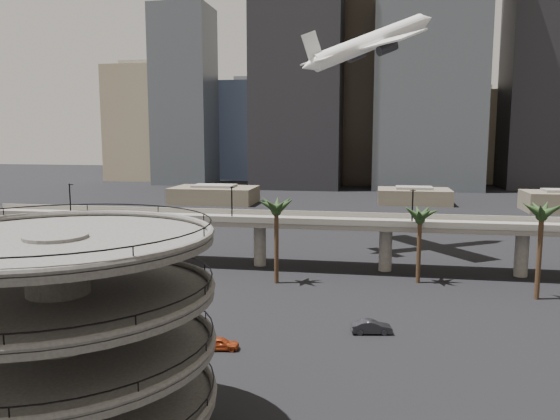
% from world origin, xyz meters
% --- Properties ---
extents(parking_ramp, '(22.20, 22.20, 17.35)m').
position_xyz_m(parking_ramp, '(-13.00, -4.00, 9.84)').
color(parking_ramp, '#484543').
rests_on(parking_ramp, ground).
extents(overpass, '(130.00, 9.30, 14.70)m').
position_xyz_m(overpass, '(0.00, 55.00, 7.34)').
color(overpass, '#67645C').
rests_on(overpass, ground).
extents(palm_trees, '(42.40, 10.40, 14.00)m').
position_xyz_m(palm_trees, '(14.02, 44.65, 11.43)').
color(palm_trees, '#402C1B').
rests_on(palm_trees, ground).
extents(low_buildings, '(135.00, 27.50, 6.80)m').
position_xyz_m(low_buildings, '(6.89, 142.30, 2.86)').
color(low_buildings, brown).
rests_on(low_buildings, ground).
extents(skyline, '(269.00, 86.00, 127.86)m').
position_xyz_m(skyline, '(15.11, 217.08, 46.78)').
color(skyline, '#85785B').
rests_on(skyline, ground).
extents(airborne_jet, '(27.48, 26.41, 14.76)m').
position_xyz_m(airborne_jet, '(7.30, 73.38, 41.05)').
color(airborne_jet, white).
rests_on(airborne_jet, ground).
extents(car_a, '(4.32, 2.23, 1.40)m').
position_xyz_m(car_a, '(-7.21, 16.40, 0.70)').
color(car_a, '#A23A17').
rests_on(car_a, ground).
extents(car_b, '(5.02, 2.48, 1.58)m').
position_xyz_m(car_b, '(8.98, 24.20, 0.79)').
color(car_b, black).
rests_on(car_b, ground).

